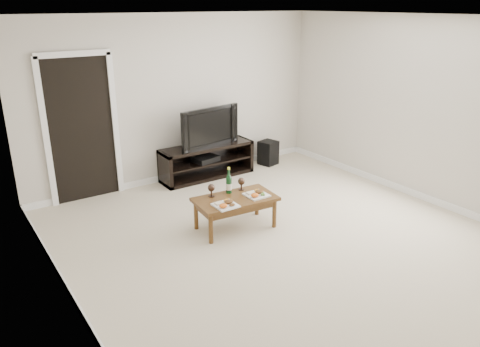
% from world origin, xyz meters
% --- Properties ---
extents(floor, '(5.50, 5.50, 0.00)m').
position_xyz_m(floor, '(0.00, 0.00, 0.00)').
color(floor, '#C1B79B').
rests_on(floor, ground).
extents(back_wall, '(5.00, 0.04, 2.60)m').
position_xyz_m(back_wall, '(0.00, 2.77, 1.30)').
color(back_wall, beige).
rests_on(back_wall, ground).
extents(ceiling, '(5.00, 5.50, 0.04)m').
position_xyz_m(ceiling, '(0.00, 0.00, 2.62)').
color(ceiling, white).
rests_on(ceiling, back_wall).
extents(doorway, '(0.90, 0.02, 2.05)m').
position_xyz_m(doorway, '(-1.55, 2.73, 1.02)').
color(doorway, black).
rests_on(doorway, ground).
extents(media_console, '(1.58, 0.45, 0.55)m').
position_xyz_m(media_console, '(0.35, 2.50, 0.28)').
color(media_console, black).
rests_on(media_console, ground).
extents(television, '(1.12, 0.30, 0.64)m').
position_xyz_m(television, '(0.35, 2.50, 0.87)').
color(television, black).
rests_on(television, media_console).
extents(av_receiver, '(0.45, 0.37, 0.08)m').
position_xyz_m(av_receiver, '(0.31, 2.48, 0.33)').
color(av_receiver, black).
rests_on(av_receiver, media_console).
extents(subwoofer, '(0.34, 0.34, 0.43)m').
position_xyz_m(subwoofer, '(1.59, 2.45, 0.21)').
color(subwoofer, black).
rests_on(subwoofer, ground).
extents(coffee_table, '(1.07, 0.65, 0.42)m').
position_xyz_m(coffee_table, '(-0.30, 0.67, 0.21)').
color(coffee_table, brown).
rests_on(coffee_table, ground).
extents(plate_left, '(0.27, 0.27, 0.07)m').
position_xyz_m(plate_left, '(-0.54, 0.52, 0.45)').
color(plate_left, white).
rests_on(plate_left, coffee_table).
extents(plate_right, '(0.27, 0.27, 0.07)m').
position_xyz_m(plate_right, '(-0.04, 0.58, 0.45)').
color(plate_right, white).
rests_on(plate_right, coffee_table).
extents(wine_bottle, '(0.07, 0.07, 0.35)m').
position_xyz_m(wine_bottle, '(-0.28, 0.85, 0.59)').
color(wine_bottle, '#0E3516').
rests_on(wine_bottle, coffee_table).
extents(goblet_left, '(0.09, 0.09, 0.17)m').
position_xyz_m(goblet_left, '(-0.53, 0.87, 0.51)').
color(goblet_left, '#35251D').
rests_on(goblet_left, coffee_table).
extents(goblet_right, '(0.09, 0.09, 0.17)m').
position_xyz_m(goblet_right, '(-0.09, 0.85, 0.51)').
color(goblet_right, '#35251D').
rests_on(goblet_right, coffee_table).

